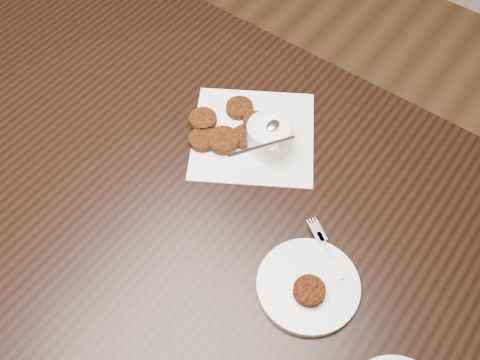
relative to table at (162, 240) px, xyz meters
name	(u,v)px	position (x,y,z in m)	size (l,w,h in m)	color
floor	(173,322)	(0.05, -0.07, -0.38)	(4.00, 4.00, 0.00)	#56371D
table	(162,240)	(0.00, 0.00, 0.00)	(1.53, 0.99, 0.75)	black
napkin	(253,135)	(0.16, 0.19, 0.38)	(0.27, 0.27, 0.00)	white
sauce_ramekin	(270,126)	(0.20, 0.19, 0.44)	(0.13, 0.13, 0.13)	white
patty_cluster	(229,130)	(0.11, 0.16, 0.39)	(0.21, 0.21, 0.02)	#692E0D
plate_with_patty	(309,284)	(0.45, -0.04, 0.39)	(0.19, 0.19, 0.03)	white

